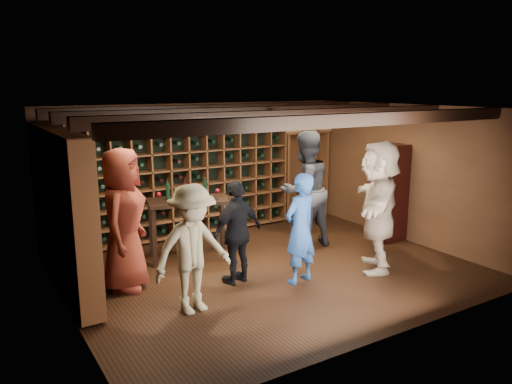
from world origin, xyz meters
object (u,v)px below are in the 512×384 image
display_cabinet (388,194)px  guest_red_floral (123,220)px  tasting_table (189,207)px  guest_woman_black (237,232)px  guest_khaki (193,249)px  man_blue_shirt (300,229)px  guest_beige (378,206)px  man_grey_suit (305,190)px

display_cabinet → guest_red_floral: 4.85m
tasting_table → guest_woman_black: bearing=-68.4°
guest_red_floral → guest_khaki: bearing=-122.1°
guest_red_floral → man_blue_shirt: bearing=-81.5°
tasting_table → guest_red_floral: bearing=-138.0°
guest_khaki → tasting_table: guest_khaki is taller
guest_red_floral → tasting_table: size_ratio=1.38×
guest_red_floral → guest_beige: (3.58, -1.30, 0.01)m
guest_red_floral → guest_beige: 3.81m
guest_red_floral → guest_khaki: 1.31m
man_grey_suit → tasting_table: bearing=-17.8°
man_blue_shirt → guest_woman_black: 0.91m
guest_woman_black → tasting_table: guest_woman_black is taller
guest_woman_black → man_grey_suit: bearing=-168.9°
man_blue_shirt → guest_khaki: size_ratio=0.98×
guest_red_floral → guest_beige: bearing=-75.0°
guest_red_floral → guest_woman_black: (1.45, -0.65, -0.24)m
guest_beige → tasting_table: (-2.29, 1.97, -0.13)m
guest_khaki → tasting_table: 2.02m
man_blue_shirt → tasting_table: 2.01m
display_cabinet → guest_beige: 1.63m
display_cabinet → guest_red_floral: size_ratio=0.87×
man_grey_suit → display_cabinet: bearing=160.9°
man_blue_shirt → guest_woman_black: bearing=-44.2°
man_grey_suit → guest_beige: 1.49m
display_cabinet → guest_beige: (-1.27, -1.02, 0.15)m
guest_woman_black → guest_beige: guest_beige is taller
guest_woman_black → tasting_table: size_ratio=1.04×
guest_beige → man_blue_shirt: bearing=-57.1°
man_grey_suit → guest_woman_black: 2.01m
man_blue_shirt → tasting_table: size_ratio=1.11×
tasting_table → guest_khaki: bearing=-98.3°
guest_woman_black → guest_beige: size_ratio=0.75×
man_blue_shirt → guest_woman_black: size_ratio=1.07×
man_grey_suit → guest_woman_black: man_grey_suit is taller
display_cabinet → guest_woman_black: display_cabinet is taller
display_cabinet → guest_woman_black: bearing=-173.9°
man_blue_shirt → guest_red_floral: size_ratio=0.81×
guest_khaki → guest_beige: (3.07, -0.11, 0.18)m
man_blue_shirt → guest_beige: bearing=158.4°
guest_red_floral → guest_beige: size_ratio=0.99×
man_blue_shirt → guest_khaki: bearing=-10.8°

